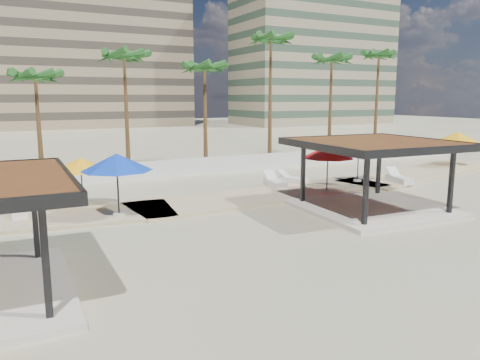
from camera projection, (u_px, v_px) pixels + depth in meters
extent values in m
plane|color=tan|center=(315.00, 232.00, 19.58)|extent=(200.00, 200.00, 0.00)
cube|color=#C6B284|center=(269.00, 195.00, 26.59)|extent=(16.24, 5.11, 0.24)
cube|color=#C6B284|center=(422.00, 173.00, 34.27)|extent=(16.49, 7.75, 0.24)
cube|color=silver|center=(181.00, 167.00, 33.44)|extent=(56.00, 0.30, 1.20)
cube|color=#847259|center=(82.00, 51.00, 87.04)|extent=(38.00, 16.00, 28.00)
cube|color=gray|center=(314.00, 41.00, 96.06)|extent=(32.00, 15.00, 34.00)
cube|color=beige|center=(372.00, 208.00, 23.28)|extent=(6.93, 6.93, 0.20)
cube|color=black|center=(366.00, 190.00, 19.75)|extent=(0.19, 0.19, 2.99)
cube|color=black|center=(303.00, 173.00, 24.22)|extent=(0.19, 0.19, 2.99)
cube|color=black|center=(451.00, 181.00, 21.78)|extent=(0.19, 0.19, 2.99)
cube|color=black|center=(379.00, 167.00, 26.25)|extent=(0.19, 0.19, 2.99)
cube|color=brown|center=(375.00, 144.00, 22.71)|extent=(7.14, 7.14, 0.28)
cube|color=black|center=(429.00, 151.00, 19.67)|extent=(6.87, 0.50, 0.34)
cube|color=black|center=(334.00, 138.00, 25.75)|extent=(6.87, 0.50, 0.34)
cube|color=black|center=(316.00, 147.00, 21.33)|extent=(0.50, 6.87, 0.34)
cube|color=black|center=(427.00, 141.00, 24.09)|extent=(0.50, 6.87, 0.34)
cube|color=black|center=(45.00, 260.00, 11.34)|extent=(0.18, 0.18, 2.95)
cube|color=black|center=(35.00, 215.00, 15.68)|extent=(0.18, 0.18, 2.95)
cube|color=black|center=(68.00, 177.00, 13.61)|extent=(0.27, 6.79, 0.33)
cylinder|color=beige|center=(83.00, 205.00, 23.44)|extent=(0.47, 0.47, 0.11)
cylinder|color=#262628|center=(82.00, 184.00, 23.26)|extent=(0.07, 0.07, 2.27)
cone|color=#FFAF11|center=(81.00, 164.00, 23.08)|extent=(3.28, 3.28, 0.66)
cylinder|color=beige|center=(327.00, 191.00, 26.93)|extent=(0.52, 0.52, 0.13)
cylinder|color=#262628|center=(327.00, 170.00, 26.72)|extent=(0.07, 0.07, 2.51)
cone|color=red|center=(328.00, 152.00, 26.53)|extent=(3.71, 3.71, 0.73)
cylinder|color=beige|center=(357.00, 180.00, 30.31)|extent=(0.51, 0.51, 0.12)
cylinder|color=#262628|center=(358.00, 163.00, 30.11)|extent=(0.07, 0.07, 2.45)
cone|color=#103AC2|center=(359.00, 146.00, 29.92)|extent=(3.92, 3.92, 0.72)
cylinder|color=beige|center=(455.00, 165.00, 36.86)|extent=(0.53, 0.53, 0.13)
cylinder|color=#262628|center=(456.00, 150.00, 36.65)|extent=(0.07, 0.07, 2.52)
cone|color=#FFAF11|center=(457.00, 137.00, 36.46)|extent=(3.13, 3.13, 0.74)
cylinder|color=beige|center=(119.00, 214.00, 21.50)|extent=(0.56, 0.56, 0.13)
cylinder|color=#262628|center=(118.00, 187.00, 21.28)|extent=(0.08, 0.08, 2.68)
cone|color=#103AC2|center=(117.00, 162.00, 21.08)|extent=(3.94, 3.94, 0.78)
cube|color=silver|center=(18.00, 212.00, 21.58)|extent=(0.80, 1.93, 0.26)
cube|color=silver|center=(17.00, 209.00, 21.55)|extent=(0.80, 1.93, 0.06)
cube|color=silver|center=(15.00, 201.00, 22.13)|extent=(0.67, 0.70, 0.48)
cube|color=silver|center=(275.00, 184.00, 28.66)|extent=(1.01, 2.15, 0.29)
cube|color=silver|center=(275.00, 181.00, 28.63)|extent=(1.01, 2.15, 0.06)
cube|color=silver|center=(270.00, 175.00, 29.33)|extent=(0.78, 0.80, 0.53)
cube|color=silver|center=(293.00, 180.00, 29.87)|extent=(1.39, 2.03, 0.27)
cube|color=silver|center=(293.00, 178.00, 29.84)|extent=(1.39, 2.03, 0.06)
cube|color=silver|center=(283.00, 173.00, 30.26)|extent=(0.85, 0.86, 0.49)
cube|color=silver|center=(400.00, 180.00, 29.95)|extent=(1.24, 2.26, 0.30)
cube|color=silver|center=(400.00, 177.00, 29.92)|extent=(1.24, 2.26, 0.06)
cube|color=silver|center=(393.00, 171.00, 30.67)|extent=(0.86, 0.89, 0.54)
cone|color=brown|center=(39.00, 128.00, 30.66)|extent=(0.36, 0.36, 7.07)
ellipsoid|color=#1E551E|center=(35.00, 77.00, 30.09)|extent=(3.00, 3.00, 1.80)
cone|color=brown|center=(126.00, 115.00, 33.96)|extent=(0.36, 0.36, 8.61)
ellipsoid|color=#1E551E|center=(124.00, 57.00, 33.25)|extent=(3.00, 3.00, 1.80)
cone|color=brown|center=(205.00, 118.00, 36.31)|extent=(0.36, 0.36, 7.95)
ellipsoid|color=#1E551E|center=(205.00, 69.00, 35.66)|extent=(3.00, 3.00, 1.80)
cone|color=brown|center=(270.00, 101.00, 39.00)|extent=(0.36, 0.36, 10.40)
ellipsoid|color=#1E551E|center=(271.00, 40.00, 38.13)|extent=(3.00, 3.00, 1.80)
cone|color=brown|center=(330.00, 109.00, 41.51)|extent=(0.36, 0.36, 8.98)
ellipsoid|color=#1E551E|center=(332.00, 60.00, 40.76)|extent=(3.00, 3.00, 1.80)
cone|color=brown|center=(376.00, 105.00, 44.71)|extent=(0.36, 0.36, 9.62)
ellipsoid|color=#1E551E|center=(379.00, 56.00, 43.91)|extent=(3.00, 3.00, 1.80)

